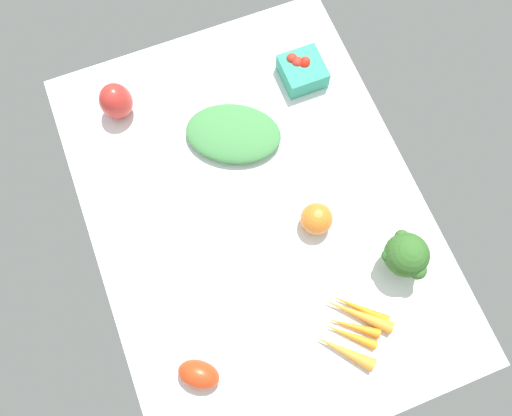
% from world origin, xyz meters
% --- Properties ---
extents(tablecloth, '(1.04, 0.76, 0.02)m').
position_xyz_m(tablecloth, '(0.00, 0.00, 0.01)').
color(tablecloth, white).
rests_on(tablecloth, ground).
extents(broccoli_head, '(0.11, 0.10, 0.12)m').
position_xyz_m(broccoli_head, '(-0.23, -0.25, 0.09)').
color(broccoli_head, '#A9BB7F').
rests_on(broccoli_head, tablecloth).
extents(carrot_bunch, '(0.19, 0.18, 0.03)m').
position_xyz_m(carrot_bunch, '(-0.33, -0.10, 0.03)').
color(carrot_bunch, orange).
rests_on(carrot_bunch, tablecloth).
extents(leafy_greens_clump, '(0.25, 0.28, 0.04)m').
position_xyz_m(leafy_greens_clump, '(0.20, -0.02, 0.04)').
color(leafy_greens_clump, '#428646').
rests_on(leafy_greens_clump, tablecloth).
extents(bell_pepper_red, '(0.11, 0.11, 0.10)m').
position_xyz_m(bell_pepper_red, '(0.37, 0.22, 0.07)').
color(bell_pepper_red, red).
rests_on(bell_pepper_red, tablecloth).
extents(roma_tomato, '(0.10, 0.11, 0.06)m').
position_xyz_m(roma_tomato, '(-0.30, 0.24, 0.05)').
color(roma_tomato, red).
rests_on(roma_tomato, tablecloth).
extents(heirloom_tomato_orange, '(0.07, 0.07, 0.07)m').
position_xyz_m(heirloom_tomato_orange, '(-0.08, -0.12, 0.06)').
color(heirloom_tomato_orange, orange).
rests_on(heirloom_tomato_orange, tablecloth).
extents(berry_basket, '(0.10, 0.10, 0.07)m').
position_xyz_m(berry_basket, '(0.29, -0.24, 0.05)').
color(berry_basket, teal).
rests_on(berry_basket, tablecloth).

